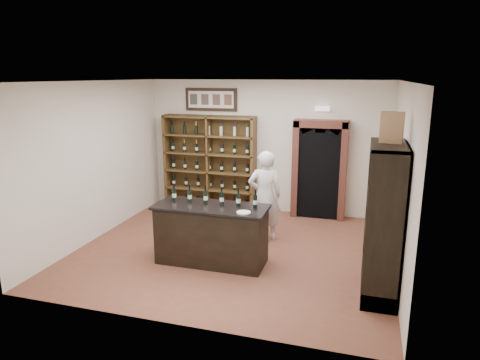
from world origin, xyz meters
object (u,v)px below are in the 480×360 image
at_px(wine_shelf, 210,162).
at_px(shopkeeper, 265,196).
at_px(wine_crate, 392,127).
at_px(counter_bottle_0, 174,194).
at_px(tasting_counter, 212,235).
at_px(side_cabinet, 384,244).

relative_size(wine_shelf, shopkeeper, 1.26).
bearing_deg(wine_crate, counter_bottle_0, -175.70).
bearing_deg(counter_bottle_0, wine_crate, -5.81).
bearing_deg(tasting_counter, shopkeeper, 64.25).
bearing_deg(shopkeeper, side_cabinet, 124.29).
bearing_deg(tasting_counter, counter_bottle_0, 170.17).
bearing_deg(counter_bottle_0, side_cabinet, -7.03).
bearing_deg(wine_shelf, tasting_counter, -69.44).
distance_m(counter_bottle_0, shopkeeper, 1.77).
height_order(counter_bottle_0, shopkeeper, shopkeeper).
xyz_separation_m(wine_shelf, side_cabinet, (3.82, -3.23, -0.35)).
xyz_separation_m(counter_bottle_0, side_cabinet, (3.44, -0.42, -0.35)).
xyz_separation_m(shopkeeper, wine_crate, (2.09, -1.49, 1.54)).
bearing_deg(shopkeeper, tasting_counter, 45.16).
relative_size(counter_bottle_0, side_cabinet, 0.14).
relative_size(wine_shelf, wine_crate, 5.19).
xyz_separation_m(wine_shelf, shopkeeper, (1.71, -1.66, -0.23)).
height_order(side_cabinet, wine_crate, wine_crate).
xyz_separation_m(side_cabinet, wine_crate, (-0.02, 0.08, 1.66)).
distance_m(tasting_counter, shopkeeper, 1.46).
bearing_deg(side_cabinet, wine_shelf, 139.79).
relative_size(wine_shelf, tasting_counter, 1.17).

